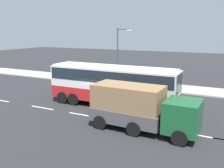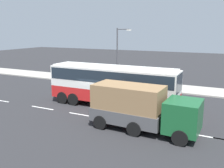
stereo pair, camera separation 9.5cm
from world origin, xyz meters
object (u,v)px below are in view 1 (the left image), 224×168
Objects in this scene: coach_bus at (112,82)px; street_lamp at (119,53)px; pedestrian_near_curb at (156,79)px; cargo_truck at (141,107)px; pedestrian_at_crossing at (104,74)px.

street_lamp is (-2.93, 7.67, 1.81)m from coach_bus.
street_lamp is at bearing 111.06° from coach_bus.
pedestrian_near_curb is 5.32m from street_lamp.
pedestrian_near_curb is at bearing 103.91° from cargo_truck.
pedestrian_at_crossing is at bearing 154.72° from street_lamp.
coach_bus is at bearing 9.70° from pedestrian_at_crossing.
street_lamp reaches higher than pedestrian_near_curb.
pedestrian_at_crossing is at bearing 123.96° from pedestrian_near_curb.
pedestrian_at_crossing is 0.24× the size of street_lamp.
cargo_truck is at bearing -133.80° from pedestrian_near_curb.
coach_bus is 8.41m from street_lamp.
cargo_truck is (4.05, -3.88, -0.62)m from coach_bus.
cargo_truck is at bearing 14.48° from pedestrian_at_crossing.
pedestrian_at_crossing is (-6.96, 0.01, 0.02)m from pedestrian_near_curb.
street_lamp is (-6.98, 11.55, 2.43)m from cargo_truck.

